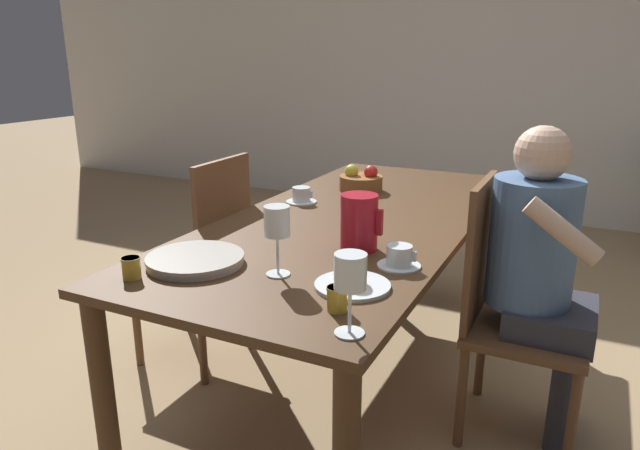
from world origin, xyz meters
TOP-DOWN VIEW (x-y plane):
  - ground_plane at (0.00, 0.00)m, footprint 20.00×20.00m
  - wall_back at (0.00, 2.99)m, footprint 10.00×0.06m
  - dining_table at (0.00, 0.00)m, footprint 0.95×2.17m
  - chair_person_side at (0.65, -0.10)m, footprint 0.42×0.42m
  - chair_opposite at (-0.65, -0.18)m, footprint 0.42×0.42m
  - person_seated at (0.75, -0.08)m, footprint 0.39×0.41m
  - red_pitcher at (0.18, -0.38)m, footprint 0.15×0.13m
  - wine_glass_water at (0.04, -0.71)m, footprint 0.08×0.08m
  - wine_glass_juice at (0.39, -0.96)m, footprint 0.08×0.08m
  - teacup_near_person at (0.36, -0.48)m, footprint 0.14×0.14m
  - teacup_across at (-0.30, 0.10)m, footprint 0.14×0.14m
  - serving_tray at (-0.24, -0.74)m, footprint 0.31×0.31m
  - bread_plate at (0.29, -0.70)m, footprint 0.22×0.22m
  - jam_jar_amber at (0.31, -0.86)m, footprint 0.06×0.06m
  - jam_jar_red at (-0.34, -0.93)m, footprint 0.06×0.06m
  - fruit_bowl at (-0.15, 0.44)m, footprint 0.21×0.21m

SIDE VIEW (x-z plane):
  - ground_plane at x=0.00m, z-range 0.00..0.00m
  - chair_person_side at x=0.65m, z-range 0.02..0.99m
  - chair_opposite at x=-0.65m, z-range 0.02..0.99m
  - dining_table at x=0.00m, z-range 0.29..1.03m
  - person_seated at x=0.75m, z-range 0.11..1.27m
  - serving_tray at x=-0.24m, z-range 0.75..0.78m
  - bread_plate at x=0.29m, z-range 0.73..0.81m
  - teacup_near_person at x=0.36m, z-range 0.74..0.81m
  - teacup_across at x=-0.30m, z-range 0.74..0.81m
  - jam_jar_amber at x=0.31m, z-range 0.75..0.82m
  - jam_jar_red at x=-0.34m, z-range 0.75..0.82m
  - fruit_bowl at x=-0.15m, z-range 0.73..0.86m
  - red_pitcher at x=0.18m, z-range 0.75..0.94m
  - wine_glass_juice at x=0.39m, z-range 0.79..1.00m
  - wine_glass_water at x=0.04m, z-range 0.80..1.02m
  - wall_back at x=0.00m, z-range 0.00..2.60m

